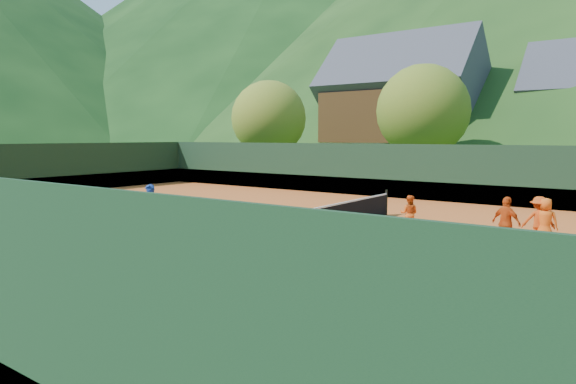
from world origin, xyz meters
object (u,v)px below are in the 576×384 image
Objects in this scene: student_c at (545,221)px; student_d at (539,220)px; tennis_net at (310,222)px; student_b at (506,223)px; student_a at (409,214)px; coach at (150,211)px; chalet_left at (402,112)px; ball_hopper at (81,217)px.

student_d is (-0.21, 0.12, 0.01)m from student_c.
student_d is 7.35m from tennis_net.
student_b is at bearing 17.00° from tennis_net.
student_a is 0.82× the size of student_b.
coach is 34.12m from chalet_left.
ball_hopper is (-1.61, -1.57, -0.15)m from coach.
student_d is at bearing 33.37° from ball_hopper.
student_b is at bearing 29.47° from ball_hopper.
coach reaches higher than student_a.
coach is 2.25m from ball_hopper.
student_c is 0.12× the size of tennis_net.
student_c is at bearing 12.94° from coach.
student_c is (0.84, 1.40, -0.06)m from student_b.
student_a is (6.73, 6.08, -0.24)m from coach.
chalet_left reaches higher than tennis_net.
ball_hopper is (-11.85, -6.70, -0.06)m from student_b.
student_b is 13.61m from ball_hopper.
student_c is at bearing 25.42° from tennis_net.
ball_hopper is at bearing 51.81° from student_b.
coach is 1.12× the size of student_b.
tennis_net is at bearing 9.43° from student_d.
chalet_left is (-4.07, 34.88, 4.88)m from ball_hopper.
coach is 0.15× the size of tennis_net.
chalet_left is at bearing -60.04° from student_c.
student_b is (10.24, 5.13, -0.09)m from coach.
student_d is 0.13× the size of tennis_net.
chalet_left reaches higher than student_a.
student_d reaches higher than tennis_net.
student_c is 31.97m from chalet_left.
student_b is 1.64m from student_d.
student_b is 0.13× the size of tennis_net.
student_a is at bearing -9.81° from student_d.
student_c reaches higher than ball_hopper.
student_d is (10.87, 6.64, -0.14)m from coach.
coach reaches higher than student_d.
tennis_net reaches higher than ball_hopper.
chalet_left is at bearing -80.37° from student_a.
student_b is at bearing 9.02° from coach.
chalet_left reaches higher than student_d.
coach is at bearing 27.25° from student_a.
ball_hopper is (-8.34, -7.66, 0.08)m from student_a.
student_a reaches higher than tennis_net.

